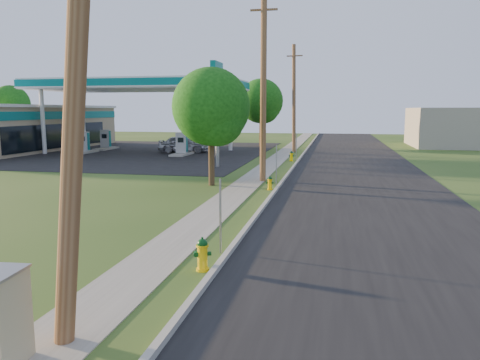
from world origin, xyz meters
name	(u,v)px	position (x,y,z in m)	size (l,w,h in m)	color
ground_plane	(151,321)	(0.00, 0.00, 0.00)	(140.00, 140.00, 0.00)	#254716
road	(371,213)	(4.50, 10.00, 0.01)	(8.00, 120.00, 0.02)	black
curb	(263,207)	(0.50, 10.00, 0.07)	(0.15, 120.00, 0.15)	#A09E93
sidewalk	(219,207)	(-1.25, 10.00, 0.01)	(1.50, 120.00, 0.03)	gray
forecourt	(121,152)	(-16.00, 32.00, 0.01)	(26.00, 28.00, 0.02)	black
utility_pole_near	(77,38)	(-0.60, -1.00, 4.80)	(1.40, 0.32, 9.48)	brown
utility_pole_mid	(263,87)	(-0.60, 17.00, 4.95)	(1.40, 0.32, 9.80)	brown
utility_pole_far	(294,98)	(-0.60, 35.00, 4.80)	(1.40, 0.32, 9.50)	brown
sign_post_near	(220,216)	(0.25, 4.20, 1.00)	(0.05, 0.04, 2.00)	gray
sign_post_mid	(276,165)	(0.25, 16.00, 1.00)	(0.05, 0.04, 2.00)	gray
sign_post_far	(296,147)	(0.25, 28.20, 1.00)	(0.05, 0.04, 2.00)	gray
gas_canopy	(139,86)	(-14.00, 32.00, 5.90)	(18.18, 9.18, 6.40)	silver
fuel_pump_nw	(84,145)	(-18.50, 30.00, 0.72)	(1.20, 3.20, 1.90)	#A09E93
fuel_pump_ne	(182,147)	(-9.50, 30.00, 0.72)	(1.20, 3.20, 1.90)	#A09E93
fuel_pump_sw	(106,142)	(-18.50, 34.00, 0.72)	(1.20, 3.20, 1.90)	#A09E93
fuel_pump_se	(196,143)	(-9.50, 34.00, 0.72)	(1.20, 3.20, 1.90)	#A09E93
convenience_store	(13,127)	(-26.98, 32.00, 2.13)	(10.40, 22.40, 4.25)	tan
price_pylon	(217,84)	(-4.50, 22.50, 5.43)	(0.34, 2.04, 6.85)	gray
tree_verge	(213,110)	(-2.83, 15.08, 3.77)	(3.87, 3.87, 5.86)	#392519
tree_lot	(262,103)	(-4.49, 41.22, 4.52)	(4.63, 4.63, 7.02)	#392519
tree_back	(11,106)	(-34.12, 41.32, 4.28)	(4.39, 4.39, 6.65)	#392519
hydrant_near	(202,254)	(0.17, 2.77, 0.40)	(0.42, 0.38, 0.82)	yellow
hydrant_mid	(270,183)	(0.15, 14.36, 0.33)	(0.35, 0.31, 0.67)	#E6B807
hydrant_far	(291,156)	(-0.03, 27.25, 0.38)	(0.40, 0.36, 0.78)	#FAD401
car_silver	(184,144)	(-10.19, 32.60, 0.76)	(1.79, 4.44, 1.51)	#B7B9BE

